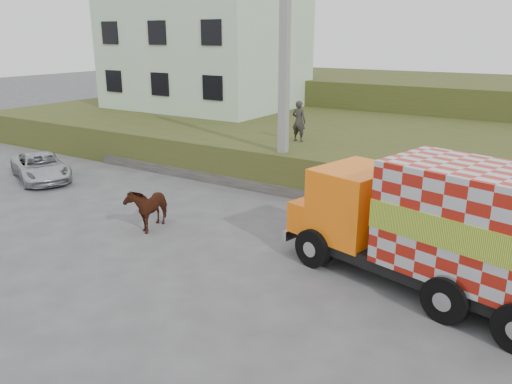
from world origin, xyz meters
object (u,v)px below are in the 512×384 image
Objects in this scene: utility_pole at (284,80)px; pedestrian at (299,121)px; cargo_truck at (442,227)px; cow at (148,206)px; suv at (41,167)px.

utility_pole is 4.93× the size of pedestrian.
utility_pole is 1.12× the size of cargo_truck.
utility_pole is 2.74m from pedestrian.
cargo_truck reaches higher than cow.
cow reaches higher than suv.
cow is at bearing -106.60° from utility_pole.
utility_pole is at bearing 159.03° from cargo_truck.
pedestrian reaches higher than suv.
cargo_truck is 1.87× the size of suv.
utility_pole is 10.39m from suv.
cow is 0.97× the size of pedestrian.
cow is (-8.31, -0.58, -0.90)m from cargo_truck.
cargo_truck is at bearing -9.31° from cow.
cow is at bearing -161.56° from cargo_truck.
cow is (-1.60, -5.35, -3.41)m from utility_pole.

